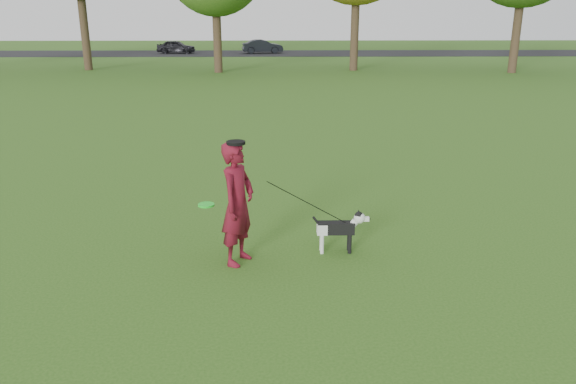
{
  "coord_description": "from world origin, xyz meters",
  "views": [
    {
      "loc": [
        -0.56,
        -7.79,
        3.53
      ],
      "look_at": [
        -0.42,
        0.08,
        0.95
      ],
      "focal_mm": 35.0,
      "sensor_mm": 36.0,
      "label": 1
    }
  ],
  "objects_px": {
    "man": "(238,204)",
    "car_left": "(176,47)",
    "dog": "(340,227)",
    "car_mid": "(263,46)"
  },
  "relations": [
    {
      "from": "car_left",
      "to": "car_mid",
      "type": "bearing_deg",
      "value": -85.84
    },
    {
      "from": "man",
      "to": "car_mid",
      "type": "height_order",
      "value": "man"
    },
    {
      "from": "car_mid",
      "to": "man",
      "type": "bearing_deg",
      "value": 171.99
    },
    {
      "from": "car_left",
      "to": "man",
      "type": "bearing_deg",
      "value": -164.92
    },
    {
      "from": "man",
      "to": "dog",
      "type": "bearing_deg",
      "value": -53.52
    },
    {
      "from": "car_mid",
      "to": "dog",
      "type": "bearing_deg",
      "value": 174.16
    },
    {
      "from": "man",
      "to": "car_left",
      "type": "xyz_separation_m",
      "value": [
        -7.77,
        40.28,
        -0.35
      ]
    },
    {
      "from": "man",
      "to": "car_left",
      "type": "height_order",
      "value": "man"
    },
    {
      "from": "man",
      "to": "car_mid",
      "type": "relative_size",
      "value": 0.54
    },
    {
      "from": "dog",
      "to": "car_mid",
      "type": "relative_size",
      "value": 0.26
    }
  ]
}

